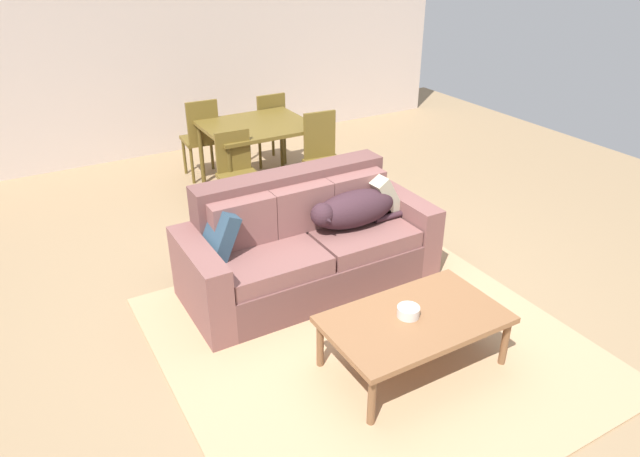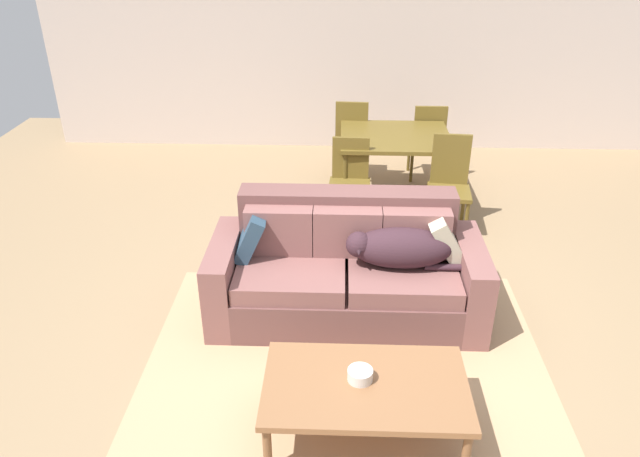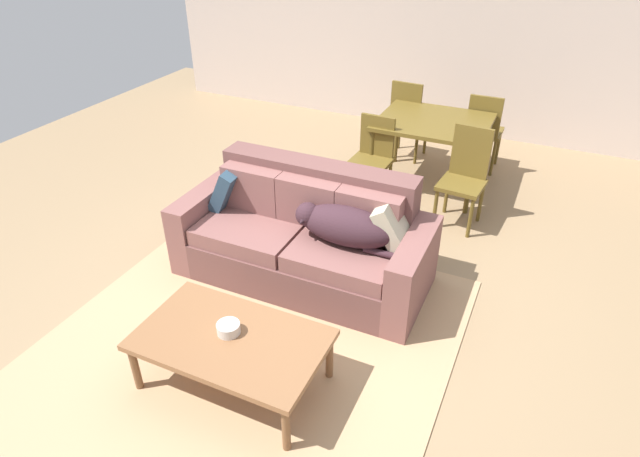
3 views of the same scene
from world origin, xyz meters
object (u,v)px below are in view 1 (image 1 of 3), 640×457
Objects in this scene: throw_pillow_by_left_arm at (217,232)px; dining_chair_far_right at (268,125)px; couch at (307,245)px; dog_on_left_cushion at (352,209)px; coffee_table at (415,322)px; bowl_on_coffee_table at (408,312)px; dining_chair_near_right at (324,154)px; throw_pillow_by_right_arm at (378,192)px; dining_table at (257,130)px; dining_chair_far_left at (202,135)px; dining_chair_near_left at (238,171)px.

dining_chair_far_right reaches higher than throw_pillow_by_left_arm.
dog_on_left_cushion is at bearing -14.62° from couch.
throw_pillow_by_left_arm is 0.31× the size of coffee_table.
dining_chair_near_right is (0.91, 2.66, 0.08)m from bowl_on_coffee_table.
throw_pillow_by_left_arm is at bearing 179.98° from throw_pillow_by_right_arm.
dog_on_left_cushion is 0.96× the size of dining_chair_near_right.
dining_chair_near_right reaches higher than bowl_on_coffee_table.
throw_pillow_by_right_arm is at bearing -83.46° from dining_table.
dining_chair_far_left is (-0.05, 3.90, 0.17)m from coffee_table.
dining_table is 0.81m from dining_chair_near_right.
dining_chair_near_left is (-0.47, -0.54, -0.19)m from dining_table.
dining_table is at bearing 76.11° from couch.
dining_chair_near_right is at bearing 92.65° from dining_chair_far_right.
dining_table is (-0.23, 1.99, 0.03)m from throw_pillow_by_right_arm.
bowl_on_coffee_table is at bearing 77.78° from dining_chair_far_right.
dining_chair_near_right is at bearing 71.87° from coffee_table.
couch reaches higher than throw_pillow_by_right_arm.
dog_on_left_cushion is at bearing -107.08° from dining_chair_near_right.
dining_chair_far_right reaches higher than throw_pillow_by_right_arm.
dining_chair_far_left is at bearing 127.04° from dining_table.
dog_on_left_cushion is 1.11m from throw_pillow_by_left_arm.
dining_chair_far_left is at bearing 3.17° from dining_chair_far_right.
dining_chair_far_left reaches higher than dining_table.
couch is 5.32× the size of throw_pillow_by_right_arm.
couch is 2.25× the size of dog_on_left_cushion.
dog_on_left_cushion is at bearing -93.54° from dining_table.
throw_pillow_by_right_arm is at bearing 85.74° from dining_chair_far_right.
throw_pillow_by_left_arm reaches higher than dog_on_left_cushion.
coffee_table is at bearing 78.34° from dining_chair_far_right.
dining_chair_near_left is at bearing -179.77° from dining_chair_near_right.
bowl_on_coffee_table is at bearing -116.89° from throw_pillow_by_right_arm.
dining_chair_near_right reaches higher than coffee_table.
throw_pillow_by_right_arm is 0.34× the size of dining_table.
throw_pillow_by_right_arm is (0.36, 0.15, 0.02)m from dog_on_left_cushion.
dining_chair_far_right reaches higher than dining_table.
dining_chair_far_left reaches higher than dining_chair_far_right.
couch is at bearing 94.87° from coffee_table.
dining_table is 0.78m from dining_chair_far_right.
dining_chair_far_right is (1.67, 2.62, -0.14)m from throw_pillow_by_left_arm.
dining_chair_far_right is (0.90, 1.18, 0.02)m from dining_chair_near_left.
throw_pillow_by_right_arm is at bearing 22.40° from dog_on_left_cushion.
bowl_on_coffee_table is at bearing -86.62° from dining_chair_near_left.
dining_chair_far_right is at bearing 55.06° from dining_chair_near_left.
dining_chair_far_right is (0.43, 0.63, -0.18)m from dining_table.
dining_table is at bearing 86.48° from dog_on_left_cushion.
dining_chair_far_right reaches higher than bowl_on_coffee_table.
dining_chair_far_right is (0.56, 2.77, -0.13)m from dog_on_left_cushion.
dining_chair_near_left reaches higher than throw_pillow_by_right_arm.
couch is at bearing 93.48° from bowl_on_coffee_table.
dining_chair_near_right is at bearing 71.02° from bowl_on_coffee_table.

